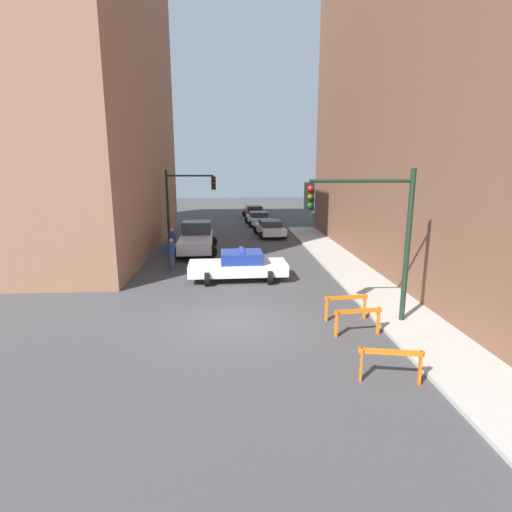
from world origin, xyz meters
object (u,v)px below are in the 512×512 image
traffic_light_far (183,196)px  white_truck (196,238)px  parked_car_mid (258,218)px  pedestrian_corner (172,241)px  barrier_back (346,303)px  parked_car_far (254,212)px  barrier_front (391,360)px  traffic_light_near (375,223)px  pedestrian_crossing (172,253)px  police_car (239,265)px  barrier_mid (358,317)px  parked_car_near (270,228)px

traffic_light_far → white_truck: traffic_light_far is taller
white_truck → parked_car_mid: size_ratio=1.23×
pedestrian_corner → barrier_back: size_ratio=1.04×
parked_car_far → barrier_back: bearing=-92.0°
traffic_light_far → barrier_front: bearing=-69.2°
traffic_light_near → parked_car_far: (-2.27, 30.34, -2.86)m
parked_car_mid → barrier_back: parked_car_mid is taller
pedestrian_crossing → pedestrian_corner: (-0.50, 3.65, 0.00)m
traffic_light_far → barrier_front: size_ratio=3.29×
police_car → pedestrian_corner: bearing=32.2°
white_truck → traffic_light_far: bearing=109.7°
traffic_light_near → traffic_light_far: traffic_light_near is taller
police_car → pedestrian_crossing: size_ratio=2.86×
white_truck → pedestrian_crossing: white_truck is taller
traffic_light_near → traffic_light_far: 17.16m
traffic_light_far → pedestrian_crossing: bearing=-89.4°
police_car → parked_car_far: (2.15, 24.48, -0.05)m
traffic_light_near → barrier_mid: (-0.72, -0.95, -2.91)m
pedestrian_crossing → parked_car_far: bearing=-75.2°
traffic_light_far → parked_car_far: 16.46m
police_car → parked_car_far: bearing=-6.6°
police_car → parked_car_near: police_car is taller
pedestrian_corner → barrier_front: size_ratio=1.05×
parked_car_far → pedestrian_crossing: bearing=-109.4°
white_truck → barrier_mid: 14.85m
barrier_front → barrier_mid: same height
traffic_light_far → police_car: (3.61, -9.30, -2.67)m
police_car → barrier_back: 6.57m
white_truck → barrier_mid: bearing=-66.8°
white_truck → parked_car_far: 18.44m
police_car → barrier_mid: 7.75m
white_truck → parked_car_mid: (4.81, 11.98, -0.23)m
white_truck → pedestrian_crossing: (-0.97, -4.27, -0.04)m
police_car → barrier_front: size_ratio=3.01×
police_car → barrier_mid: bearing=-153.1°
pedestrian_crossing → barrier_back: pedestrian_crossing is taller
parked_car_near → parked_car_mid: 6.25m
police_car → barrier_mid: (3.70, -6.81, -0.11)m
pedestrian_crossing → police_car: bearing=175.2°
pedestrian_corner → barrier_front: (7.65, -15.76, -0.24)m
white_truck → pedestrian_corner: 1.59m
parked_car_mid → pedestrian_corner: bearing=-121.4°
traffic_light_far → barrier_front: 20.55m
traffic_light_near → barrier_mid: 3.15m
barrier_mid → barrier_front: bearing=-91.6°
traffic_light_near → parked_car_mid: traffic_light_near is taller
barrier_back → parked_car_mid: bearing=93.5°
traffic_light_near → parked_car_far: bearing=94.3°
parked_car_near → pedestrian_crossing: bearing=-127.4°
barrier_back → barrier_front: bearing=-91.2°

